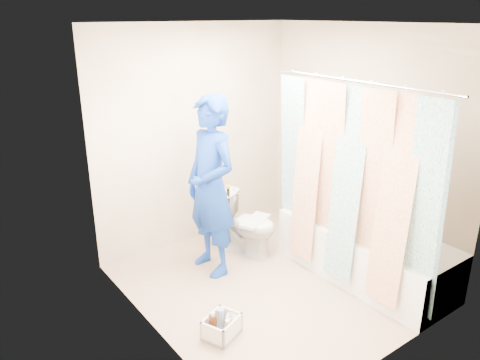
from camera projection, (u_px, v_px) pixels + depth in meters
floor at (270, 284)px, 4.53m from camera, size 2.60×2.60×0.00m
ceiling at (276, 23)px, 3.72m from camera, size 2.40×2.60×0.02m
wall_back at (196, 137)px, 5.10m from camera, size 2.40×0.02×2.40m
wall_front at (398, 215)px, 3.14m from camera, size 2.40×0.02×2.40m
wall_left at (149, 197)px, 3.45m from camera, size 0.02×2.60×2.40m
wall_right at (362, 145)px, 4.80m from camera, size 0.02×2.60×2.40m
bathtub at (364, 252)px, 4.59m from camera, size 0.70×1.75×0.50m
curtain_rod at (357, 81)px, 3.84m from camera, size 0.02×1.90×0.02m
shower_curtain at (348, 187)px, 4.15m from camera, size 0.06×1.75×1.80m
toilet at (246, 224)px, 5.04m from camera, size 0.61×0.76×0.67m
tank_lid at (255, 221)px, 4.97m from camera, size 0.45×0.33×0.03m
tank_internals at (230, 194)px, 4.98m from camera, size 0.15×0.09×0.22m
plumber at (211, 187)px, 4.51m from camera, size 0.44×0.66×1.79m
cleaning_caddy at (222, 327)px, 3.79m from camera, size 0.35×0.32×0.22m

